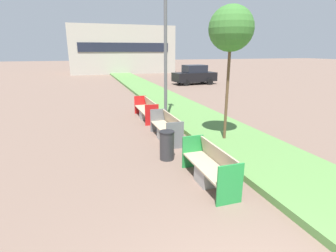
{
  "coord_description": "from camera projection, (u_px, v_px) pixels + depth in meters",
  "views": [
    {
      "loc": [
        -1.91,
        -1.62,
        3.24
      ],
      "look_at": [
        0.9,
        7.03,
        0.6
      ],
      "focal_mm": 28.0,
      "sensor_mm": 36.0,
      "label": 1
    }
  ],
  "objects": [
    {
      "name": "bench_red_frame",
      "position": [
        146.0,
        111.0,
        12.77
      ],
      "size": [
        0.65,
        2.47,
        0.94
      ],
      "color": "#9E9B96",
      "rests_on": "ground"
    },
    {
      "name": "bench_green_frame",
      "position": [
        210.0,
        169.0,
        6.55
      ],
      "size": [
        0.65,
        2.06,
        0.94
      ],
      "color": "#9E9B96",
      "rests_on": "ground"
    },
    {
      "name": "building_backdrop",
      "position": [
        121.0,
        50.0,
        39.52
      ],
      "size": [
        14.67,
        8.24,
        6.58
      ],
      "color": "#B2AD9E",
      "rests_on": "ground"
    },
    {
      "name": "bench_grey_frame",
      "position": [
        166.0,
        130.0,
        9.82
      ],
      "size": [
        0.65,
        2.16,
        0.94
      ],
      "color": "#9E9B96",
      "rests_on": "ground"
    },
    {
      "name": "sapling_tree_near",
      "position": [
        231.0,
        29.0,
        8.44
      ],
      "size": [
        1.47,
        1.47,
        4.65
      ],
      "color": "brown",
      "rests_on": "ground"
    },
    {
      "name": "planter_grass_strip",
      "position": [
        179.0,
        108.0,
        14.83
      ],
      "size": [
        2.8,
        120.0,
        0.18
      ],
      "color": "#568442",
      "rests_on": "ground"
    },
    {
      "name": "litter_bin",
      "position": [
        167.0,
        145.0,
        7.98
      ],
      "size": [
        0.46,
        0.46,
        0.9
      ],
      "color": "#2D2D30",
      "rests_on": "ground"
    },
    {
      "name": "parked_car_distant",
      "position": [
        194.0,
        75.0,
        25.72
      ],
      "size": [
        4.34,
        2.13,
        1.86
      ],
      "rotation": [
        0.0,
        0.0,
        0.09
      ],
      "color": "black",
      "rests_on": "ground"
    },
    {
      "name": "street_lamp_post",
      "position": [
        165.0,
        19.0,
        10.72
      ],
      "size": [
        0.24,
        0.44,
        8.17
      ],
      "color": "#56595B",
      "rests_on": "ground"
    }
  ]
}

